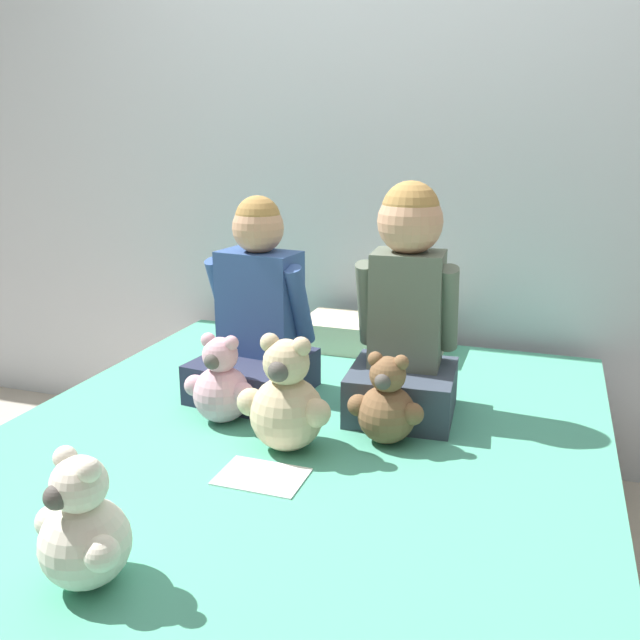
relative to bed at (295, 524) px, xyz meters
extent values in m
plane|color=#B2A899|center=(0.00, 0.00, -0.25)|extent=(14.00, 14.00, 0.00)
cube|color=silver|center=(0.00, 1.10, 1.00)|extent=(8.00, 0.06, 2.50)
cube|color=#997F60|center=(0.00, 0.00, -0.13)|extent=(1.66, 2.00, 0.24)
cube|color=white|center=(0.00, 0.00, 0.11)|extent=(1.63, 1.96, 0.24)
cube|color=#4CA384|center=(0.00, 0.00, 0.24)|extent=(1.64, 1.98, 0.03)
cube|color=#282D47|center=(-0.24, 0.27, 0.32)|extent=(0.35, 0.38, 0.12)
cube|color=#33518E|center=(-0.23, 0.32, 0.54)|extent=(0.26, 0.17, 0.32)
sphere|color=tan|center=(-0.23, 0.32, 0.78)|extent=(0.16, 0.16, 0.16)
sphere|color=#A37A42|center=(-0.23, 0.32, 0.81)|extent=(0.14, 0.14, 0.14)
cylinder|color=#33518E|center=(-0.37, 0.34, 0.55)|extent=(0.07, 0.15, 0.26)
cylinder|color=#33518E|center=(-0.10, 0.30, 0.55)|extent=(0.07, 0.15, 0.26)
cube|color=#384251|center=(0.24, 0.27, 0.33)|extent=(0.32, 0.32, 0.14)
cube|color=#5B6656|center=(0.23, 0.31, 0.57)|extent=(0.21, 0.17, 0.33)
sphere|color=tan|center=(0.23, 0.31, 0.82)|extent=(0.19, 0.19, 0.19)
sphere|color=#A37A42|center=(0.23, 0.31, 0.85)|extent=(0.16, 0.16, 0.16)
cylinder|color=#5B6656|center=(0.12, 0.31, 0.57)|extent=(0.07, 0.15, 0.27)
cylinder|color=#5B6656|center=(0.35, 0.32, 0.57)|extent=(0.07, 0.15, 0.27)
sphere|color=#DBA3B2|center=(-0.24, 0.06, 0.34)|extent=(0.16, 0.16, 0.16)
sphere|color=#DBA3B2|center=(-0.24, 0.06, 0.46)|extent=(0.10, 0.10, 0.10)
sphere|color=#4C4742|center=(-0.24, 0.01, 0.45)|extent=(0.05, 0.05, 0.05)
sphere|color=#DBA3B2|center=(-0.28, 0.06, 0.50)|extent=(0.04, 0.04, 0.04)
sphere|color=#DBA3B2|center=(-0.20, 0.05, 0.50)|extent=(0.04, 0.04, 0.04)
sphere|color=#DBA3B2|center=(-0.32, 0.04, 0.36)|extent=(0.06, 0.06, 0.06)
sphere|color=#DBA3B2|center=(-0.16, 0.03, 0.36)|extent=(0.06, 0.06, 0.06)
sphere|color=brown|center=(0.24, 0.08, 0.33)|extent=(0.16, 0.16, 0.16)
sphere|color=brown|center=(0.24, 0.08, 0.45)|extent=(0.10, 0.10, 0.10)
sphere|color=#4C4742|center=(0.23, 0.04, 0.44)|extent=(0.04, 0.04, 0.04)
sphere|color=brown|center=(0.20, 0.08, 0.49)|extent=(0.04, 0.04, 0.04)
sphere|color=brown|center=(0.27, 0.08, 0.49)|extent=(0.04, 0.04, 0.04)
sphere|color=brown|center=(0.16, 0.07, 0.35)|extent=(0.06, 0.06, 0.06)
sphere|color=brown|center=(0.31, 0.06, 0.35)|extent=(0.06, 0.06, 0.06)
sphere|color=#D1B78E|center=(0.00, -0.04, 0.35)|extent=(0.20, 0.20, 0.20)
sphere|color=#D1B78E|center=(0.00, -0.04, 0.49)|extent=(0.12, 0.12, 0.12)
sphere|color=#4C4742|center=(0.00, -0.10, 0.49)|extent=(0.05, 0.05, 0.05)
sphere|color=#D1B78E|center=(-0.05, -0.04, 0.54)|extent=(0.05, 0.05, 0.05)
sphere|color=#D1B78E|center=(0.04, -0.05, 0.54)|extent=(0.05, 0.05, 0.05)
sphere|color=#D1B78E|center=(-0.10, -0.06, 0.38)|extent=(0.07, 0.07, 0.07)
sphere|color=#D1B78E|center=(0.09, -0.07, 0.38)|extent=(0.07, 0.07, 0.07)
sphere|color=silver|center=(-0.14, -0.68, 0.34)|extent=(0.17, 0.17, 0.17)
sphere|color=silver|center=(-0.14, -0.68, 0.46)|extent=(0.10, 0.10, 0.10)
sphere|color=#4C4742|center=(-0.16, -0.72, 0.45)|extent=(0.05, 0.05, 0.05)
sphere|color=silver|center=(-0.18, -0.66, 0.50)|extent=(0.04, 0.04, 0.04)
sphere|color=silver|center=(-0.11, -0.69, 0.50)|extent=(0.04, 0.04, 0.04)
sphere|color=silver|center=(-0.22, -0.67, 0.36)|extent=(0.06, 0.06, 0.06)
sphere|color=silver|center=(-0.07, -0.72, 0.36)|extent=(0.06, 0.06, 0.06)
cube|color=beige|center=(0.00, 0.84, 0.31)|extent=(0.53, 0.26, 0.11)
cube|color=white|center=(0.00, -0.21, 0.26)|extent=(0.21, 0.15, 0.00)
camera|label=1|loc=(0.61, -1.56, 1.07)|focal=38.00mm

